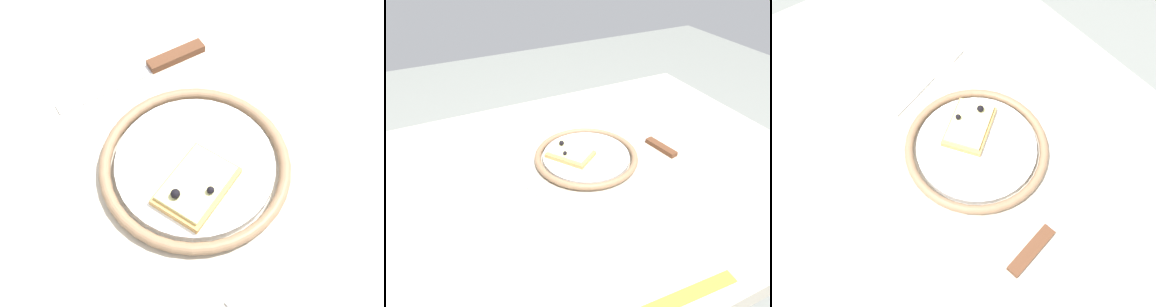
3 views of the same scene
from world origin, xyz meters
TOP-DOWN VIEW (x-y plane):
  - ground_plane at (0.00, 0.00)m, footprint 6.00×6.00m
  - dining_table at (0.00, 0.00)m, footprint 1.05×0.79m
  - plate at (0.01, 0.04)m, footprint 0.25×0.25m
  - pizza_slice_near at (-0.02, 0.05)m, footprint 0.12×0.12m
  - knife at (0.20, 0.03)m, footprint 0.06×0.24m
  - fork at (-0.16, 0.07)m, footprint 0.08×0.20m

SIDE VIEW (x-z plane):
  - ground_plane at x=0.00m, z-range 0.00..0.00m
  - dining_table at x=0.00m, z-range 0.29..1.03m
  - fork at x=-0.16m, z-range 0.74..0.75m
  - knife at x=0.20m, z-range 0.74..0.75m
  - plate at x=0.01m, z-range 0.74..0.76m
  - pizza_slice_near at x=-0.02m, z-range 0.75..0.78m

